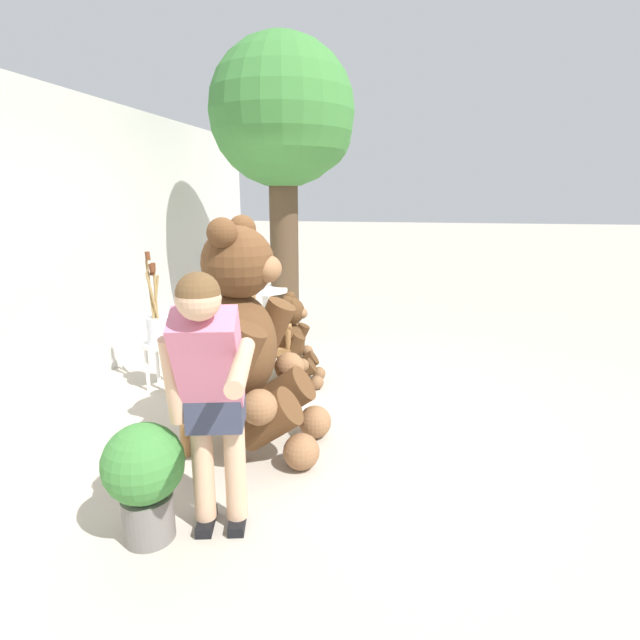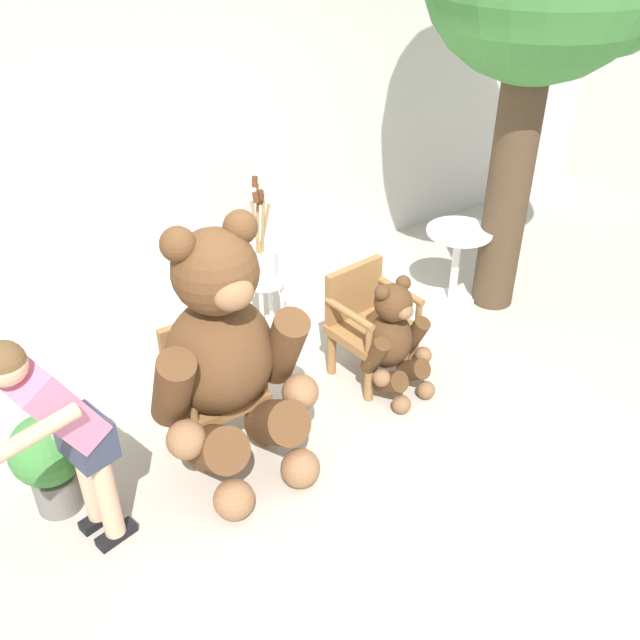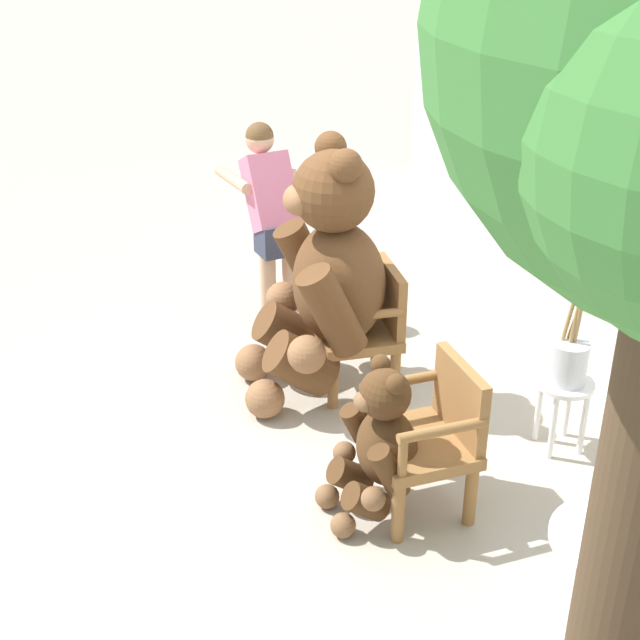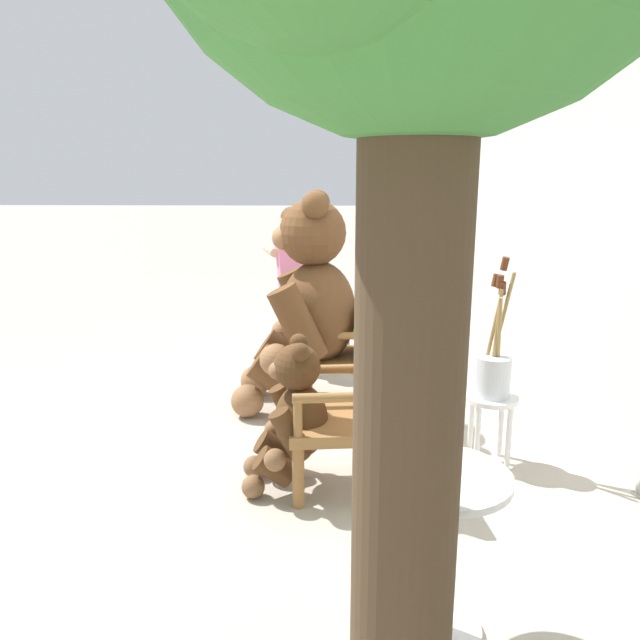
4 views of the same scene
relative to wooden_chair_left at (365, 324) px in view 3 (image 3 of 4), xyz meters
The scene contains 10 objects.
ground_plane 0.98m from the wooden_chair_left, 40.64° to the right, with size 60.00×60.00×0.00m, color #B2A899.
wooden_chair_left is the anchor object (origin of this frame).
wooden_chair_right 1.30m from the wooden_chair_left, ahead, with size 0.61×0.58×0.86m.
teddy_bear_large 0.47m from the wooden_chair_left, 90.14° to the right, with size 1.03×0.97×1.72m.
teddy_bear_small 1.34m from the wooden_chair_left, 12.52° to the right, with size 0.56×0.55×0.93m.
person_visitor 1.21m from the wooden_chair_left, 157.39° to the right, with size 0.75×0.60×1.53m.
white_stool 1.37m from the wooden_chair_left, 44.88° to the left, with size 0.34×0.34×0.46m.
brush_bucket 1.37m from the wooden_chair_left, 45.01° to the left, with size 0.22×0.22×0.89m.
round_side_table 2.56m from the wooden_chair_left, ahead, with size 0.56×0.56×0.72m.
potted_plant 1.11m from the wooden_chair_left, behind, with size 0.44×0.44×0.68m.
Camera 3 is at (4.37, -0.90, 3.19)m, focal length 50.00 mm.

